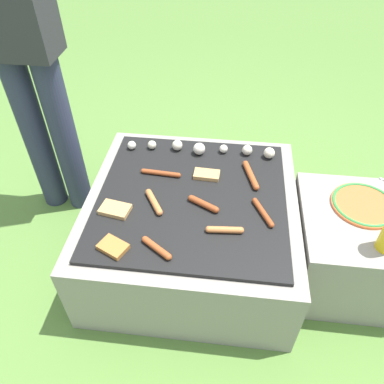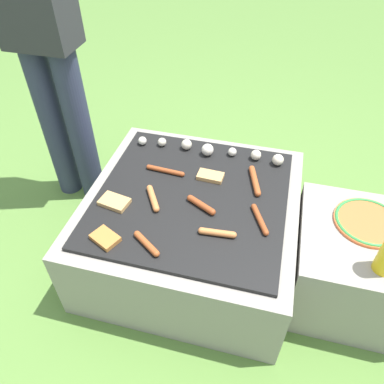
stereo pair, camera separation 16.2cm
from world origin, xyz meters
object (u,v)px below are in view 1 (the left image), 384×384
Objects in this scene: fork_utensil at (377,187)px; sausage_front_center at (204,204)px; person_standing at (13,17)px; plate_colorful at (364,204)px.

sausage_front_center is at bearing -164.65° from fork_utensil.
person_standing is 6.56× the size of plate_colorful.
fork_utensil is at bearing 15.35° from sausage_front_center.
sausage_front_center is 0.68m from plate_colorful.
person_standing reaches higher than plate_colorful.
person_standing is at bearing 174.38° from fork_utensil.
person_standing is at bearing 169.28° from plate_colorful.
person_standing is 1.70m from fork_utensil.
fork_utensil is at bearing 56.77° from plate_colorful.
fork_utensil is (0.76, 0.21, -0.01)m from sausage_front_center.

